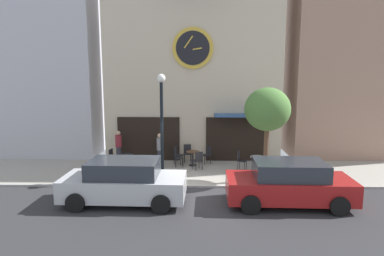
% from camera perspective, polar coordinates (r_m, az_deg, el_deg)
% --- Properties ---
extents(ground_plane, '(27.90, 10.05, 0.13)m').
position_cam_1_polar(ground_plane, '(13.30, -1.76, -10.91)').
color(ground_plane, '#9E998E').
extents(clock_building, '(9.28, 3.66, 11.58)m').
position_cam_1_polar(clock_building, '(18.74, 0.21, 13.56)').
color(clock_building, beige).
rests_on(clock_building, ground_plane).
extents(neighbor_building_left, '(6.67, 4.67, 15.60)m').
position_cam_1_polar(neighbor_building_left, '(22.01, -24.07, 16.87)').
color(neighbor_building_left, '#B2B2BC').
rests_on(neighbor_building_left, ground_plane).
extents(neighbor_building_right, '(6.36, 4.49, 13.02)m').
position_cam_1_polar(neighbor_building_right, '(21.50, 24.40, 13.58)').
color(neighbor_building_right, '#9E7A66').
rests_on(neighbor_building_right, ground_plane).
extents(street_lamp, '(0.36, 0.36, 4.53)m').
position_cam_1_polar(street_lamp, '(14.52, -5.10, 0.23)').
color(street_lamp, black).
rests_on(street_lamp, ground_plane).
extents(street_tree, '(1.93, 1.73, 3.98)m').
position_cam_1_polar(street_tree, '(14.51, 12.57, 2.98)').
color(street_tree, brown).
rests_on(street_tree, ground_plane).
extents(cafe_table_center_left, '(0.66, 0.66, 0.74)m').
position_cam_1_polar(cafe_table_center_left, '(16.54, -10.98, -5.17)').
color(cafe_table_center_left, black).
rests_on(cafe_table_center_left, ground_plane).
extents(cafe_table_center_right, '(0.68, 0.68, 0.72)m').
position_cam_1_polar(cafe_table_center_right, '(16.91, 0.14, -4.69)').
color(cafe_table_center_right, black).
rests_on(cafe_table_center_right, ground_plane).
extents(cafe_table_near_door, '(0.68, 0.68, 0.73)m').
position_cam_1_polar(cafe_table_near_door, '(16.13, 10.94, -5.50)').
color(cafe_table_near_door, black).
rests_on(cafe_table_near_door, ground_plane).
extents(cafe_chair_mid_row, '(0.47, 0.47, 0.90)m').
position_cam_1_polar(cafe_chair_mid_row, '(17.06, -13.19, -4.71)').
color(cafe_chair_mid_row, black).
rests_on(cafe_chair_mid_row, ground_plane).
extents(cafe_chair_corner, '(0.52, 0.52, 0.90)m').
position_cam_1_polar(cafe_chair_corner, '(17.28, -2.51, -4.30)').
color(cafe_chair_corner, black).
rests_on(cafe_chair_corner, ground_plane).
extents(cafe_chair_by_entrance, '(0.44, 0.44, 0.90)m').
position_cam_1_polar(cafe_chair_by_entrance, '(17.65, -0.76, -4.01)').
color(cafe_chair_by_entrance, black).
rests_on(cafe_chair_by_entrance, ground_plane).
extents(cafe_chair_under_awning, '(0.44, 0.44, 0.90)m').
position_cam_1_polar(cafe_chair_under_awning, '(16.68, -2.46, -4.79)').
color(cafe_chair_under_awning, black).
rests_on(cafe_chair_under_awning, ground_plane).
extents(cafe_chair_curbside, '(0.54, 0.54, 0.90)m').
position_cam_1_polar(cafe_chair_curbside, '(16.14, 1.05, -5.26)').
color(cafe_chair_curbside, black).
rests_on(cafe_chair_curbside, ground_plane).
extents(cafe_chair_near_tree, '(0.52, 0.52, 0.90)m').
position_cam_1_polar(cafe_chair_near_tree, '(16.32, 8.15, -5.19)').
color(cafe_chair_near_tree, black).
rests_on(cafe_chair_near_tree, ground_plane).
extents(cafe_chair_right_end, '(0.54, 0.54, 0.90)m').
position_cam_1_polar(cafe_chair_right_end, '(17.31, 2.60, -4.28)').
color(cafe_chair_right_end, black).
rests_on(cafe_chair_right_end, ground_plane).
extents(pedestrian_maroon, '(0.36, 0.36, 1.67)m').
position_cam_1_polar(pedestrian_maroon, '(17.71, -12.24, -3.07)').
color(pedestrian_maroon, '#2D2D38').
rests_on(pedestrian_maroon, ground_plane).
extents(pedestrian_grey, '(0.37, 0.37, 1.67)m').
position_cam_1_polar(pedestrian_grey, '(16.68, -5.40, -3.65)').
color(pedestrian_grey, '#2D2D38').
rests_on(pedestrian_grey, ground_plane).
extents(parked_car_silver, '(4.35, 2.12, 1.55)m').
position_cam_1_polar(parked_car_silver, '(12.33, -11.34, -8.87)').
color(parked_car_silver, '#B7BABF').
rests_on(parked_car_silver, ground_plane).
extents(parked_car_red, '(4.34, 2.11, 1.55)m').
position_cam_1_polar(parked_car_red, '(12.40, 15.99, -8.95)').
color(parked_car_red, maroon).
rests_on(parked_car_red, ground_plane).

